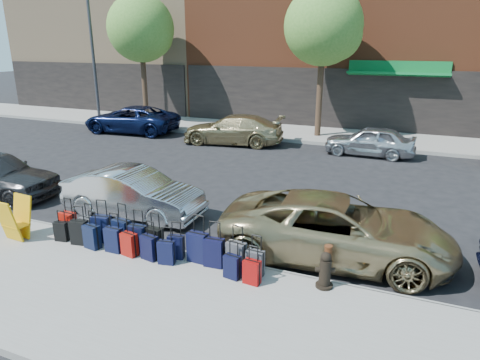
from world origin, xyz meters
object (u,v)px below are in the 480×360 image
at_px(streetlight, 95,44).
at_px(display_rack, 15,219).
at_px(tree_center, 326,28).
at_px(car_far_1, 233,129).
at_px(fire_hydrant, 325,271).
at_px(bollard, 327,265).
at_px(tree_left, 143,30).
at_px(car_near_1, 133,193).
at_px(car_far_2, 370,141).
at_px(car_near_2, 337,228).
at_px(suitcase_front_5, 155,240).
at_px(car_far_0, 131,119).

height_order(streetlight, display_rack, streetlight).
height_order(tree_center, car_far_1, tree_center).
xyz_separation_m(tree_center, fire_hydrant, (3.21, -14.24, -4.91)).
height_order(bollard, display_rack, display_rack).
xyz_separation_m(tree_left, tree_center, (10.50, 0.00, 0.00)).
xyz_separation_m(fire_hydrant, car_near_1, (-5.90, 1.93, 0.18)).
bearing_deg(display_rack, car_far_2, 64.64).
bearing_deg(fire_hydrant, streetlight, 121.98).
bearing_deg(car_far_1, car_near_2, 27.15).
relative_size(tree_center, car_near_2, 1.39).
xyz_separation_m(streetlight, suitcase_front_5, (12.72, -13.56, -4.21)).
height_order(car_far_0, car_far_2, car_far_0).
relative_size(display_rack, car_far_2, 0.28).
distance_m(streetlight, display_rack, 17.45).
height_order(fire_hydrant, car_far_0, car_far_0).
distance_m(streetlight, bollard, 21.81).
bearing_deg(car_near_1, bollard, -108.10).
distance_m(suitcase_front_5, car_near_1, 2.78).
distance_m(tree_left, fire_hydrant, 20.37).
relative_size(fire_hydrant, car_near_2, 0.15).
bearing_deg(tree_left, fire_hydrant, -46.09).
xyz_separation_m(tree_left, streetlight, (-2.94, -0.70, -0.75)).
bearing_deg(suitcase_front_5, tree_left, 129.73).
bearing_deg(car_near_1, car_near_2, -93.98).
height_order(fire_hydrant, display_rack, display_rack).
height_order(display_rack, car_near_2, car_near_2).
bearing_deg(tree_center, suitcase_front_5, -92.87).
relative_size(suitcase_front_5, bollard, 1.10).
bearing_deg(car_far_1, car_near_1, -1.73).
xyz_separation_m(bollard, car_far_0, (-13.19, 11.71, 0.13)).
bearing_deg(tree_center, car_near_1, -102.33).
bearing_deg(bollard, suitcase_front_5, -178.58).
height_order(tree_center, suitcase_front_5, tree_center).
height_order(streetlight, fire_hydrant, streetlight).
bearing_deg(car_far_1, car_far_0, -101.57).
xyz_separation_m(tree_center, car_far_2, (2.75, -2.65, -4.76)).
height_order(streetlight, car_near_1, streetlight).
bearing_deg(display_rack, tree_left, 116.92).
height_order(tree_left, suitcase_front_5, tree_left).
bearing_deg(bollard, car_near_1, 162.65).
bearing_deg(tree_left, car_near_2, -42.85).
bearing_deg(car_far_2, car_near_2, 3.23).
xyz_separation_m(bollard, car_far_2, (-0.48, 11.51, 0.06)).
bearing_deg(car_near_2, car_far_2, -2.81).
xyz_separation_m(car_far_1, car_far_2, (6.44, 0.22, -0.06)).
relative_size(suitcase_front_5, car_near_1, 0.23).
relative_size(suitcase_front_5, car_near_2, 0.18).
relative_size(bollard, car_far_1, 0.18).
bearing_deg(suitcase_front_5, car_near_1, 140.68).
xyz_separation_m(tree_center, display_rack, (-4.23, -14.97, -4.74)).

